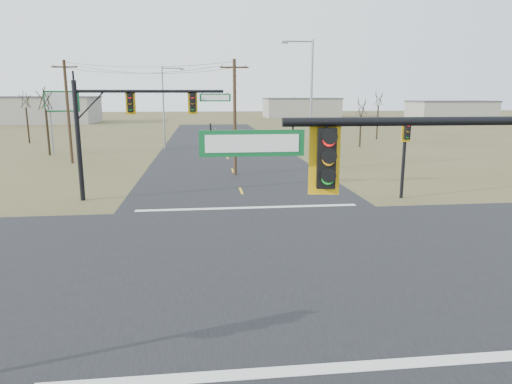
# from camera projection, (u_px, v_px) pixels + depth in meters

# --- Properties ---
(ground) EXTENTS (320.00, 320.00, 0.00)m
(ground) POSITION_uv_depth(u_px,v_px,m) (267.00, 255.00, 17.42)
(ground) COLOR brown
(ground) RESTS_ON ground
(road_ew) EXTENTS (160.00, 14.00, 0.02)m
(road_ew) POSITION_uv_depth(u_px,v_px,m) (267.00, 255.00, 17.42)
(road_ew) COLOR black
(road_ew) RESTS_ON ground
(road_ns) EXTENTS (14.00, 160.00, 0.02)m
(road_ns) POSITION_uv_depth(u_px,v_px,m) (267.00, 255.00, 17.42)
(road_ns) COLOR black
(road_ns) RESTS_ON ground
(stop_bar_near) EXTENTS (12.00, 0.40, 0.01)m
(stop_bar_near) POSITION_uv_depth(u_px,v_px,m) (314.00, 369.00, 10.13)
(stop_bar_near) COLOR silver
(stop_bar_near) RESTS_ON road_ns
(stop_bar_far) EXTENTS (12.00, 0.40, 0.01)m
(stop_bar_far) POSITION_uv_depth(u_px,v_px,m) (248.00, 208.00, 24.70)
(stop_bar_far) COLOR silver
(stop_bar_far) RESTS_ON road_ns
(mast_arm_far) EXTENTS (8.84, 0.49, 6.82)m
(mast_arm_far) POSITION_uv_depth(u_px,v_px,m) (132.00, 114.00, 25.92)
(mast_arm_far) COLOR black
(mast_arm_far) RESTS_ON ground
(pedestal_signal_ne) EXTENTS (0.58, 0.51, 4.73)m
(pedestal_signal_ne) POSITION_uv_depth(u_px,v_px,m) (406.00, 141.00, 26.37)
(pedestal_signal_ne) COLOR black
(pedestal_signal_ne) RESTS_ON ground
(utility_pole_near) EXTENTS (2.10, 0.25, 8.60)m
(utility_pole_near) POSITION_uv_depth(u_px,v_px,m) (235.00, 116.00, 34.10)
(utility_pole_near) COLOR #402D1B
(utility_pole_near) RESTS_ON ground
(utility_pole_far) EXTENTS (2.20, 0.26, 8.99)m
(utility_pole_far) POSITION_uv_depth(u_px,v_px,m) (68.00, 111.00, 40.02)
(utility_pole_far) COLOR #402D1B
(utility_pole_far) RESTS_ON ground
(highway_sign) EXTENTS (3.29, 1.15, 6.45)m
(highway_sign) POSITION_uv_depth(u_px,v_px,m) (63.00, 110.00, 47.34)
(highway_sign) COLOR gray
(highway_sign) RESTS_ON ground
(streetlight_a) EXTENTS (3.13, 0.33, 11.24)m
(streetlight_a) POSITION_uv_depth(u_px,v_px,m) (309.00, 92.00, 44.66)
(streetlight_a) COLOR gray
(streetlight_a) RESTS_ON ground
(streetlight_c) EXTENTS (2.52, 0.24, 9.08)m
(streetlight_c) POSITION_uv_depth(u_px,v_px,m) (165.00, 104.00, 50.17)
(streetlight_c) COLOR gray
(streetlight_c) RESTS_ON ground
(bare_tree_a) EXTENTS (3.66, 3.66, 7.24)m
(bare_tree_a) POSITION_uv_depth(u_px,v_px,m) (45.00, 98.00, 45.32)
(bare_tree_a) COLOR black
(bare_tree_a) RESTS_ON ground
(bare_tree_b) EXTENTS (2.97, 2.97, 6.85)m
(bare_tree_b) POSITION_uv_depth(u_px,v_px,m) (25.00, 100.00, 56.94)
(bare_tree_b) COLOR black
(bare_tree_b) RESTS_ON ground
(bare_tree_c) EXTENTS (2.89, 2.89, 6.07)m
(bare_tree_c) POSITION_uv_depth(u_px,v_px,m) (361.00, 106.00, 53.18)
(bare_tree_c) COLOR black
(bare_tree_c) RESTS_ON ground
(bare_tree_d) EXTENTS (3.07, 3.07, 6.98)m
(bare_tree_d) POSITION_uv_depth(u_px,v_px,m) (379.00, 98.00, 62.32)
(bare_tree_d) COLOR black
(bare_tree_d) RESTS_ON ground
(warehouse_left) EXTENTS (28.00, 14.00, 5.50)m
(warehouse_left) POSITION_uv_depth(u_px,v_px,m) (29.00, 110.00, 99.78)
(warehouse_left) COLOR gray
(warehouse_left) RESTS_ON ground
(warehouse_mid) EXTENTS (20.00, 12.00, 5.00)m
(warehouse_mid) POSITION_uv_depth(u_px,v_px,m) (301.00, 108.00, 126.60)
(warehouse_mid) COLOR gray
(warehouse_mid) RESTS_ON ground
(warehouse_right) EXTENTS (18.00, 10.00, 4.50)m
(warehouse_right) POSITION_uv_depth(u_px,v_px,m) (451.00, 112.00, 105.75)
(warehouse_right) COLOR gray
(warehouse_right) RESTS_ON ground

